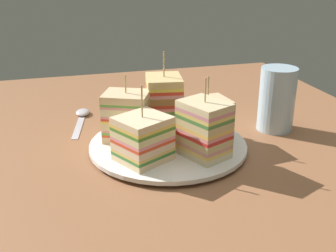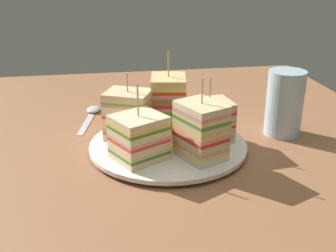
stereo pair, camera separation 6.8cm
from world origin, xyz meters
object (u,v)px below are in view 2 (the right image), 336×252
(sandwich_wedge_2, at_px, (168,102))
(sandwich_wedge_4, at_px, (139,137))
(sandwich_wedge_3, at_px, (129,115))
(drinking_glass, at_px, (284,108))
(sandwich_wedge_1, at_px, (209,120))
(spoon, at_px, (92,113))
(sandwich_wedge_0, at_px, (201,131))
(plate, at_px, (168,146))

(sandwich_wedge_2, bearing_deg, sandwich_wedge_4, -19.55)
(sandwich_wedge_3, height_order, drinking_glass, sandwich_wedge_3)
(sandwich_wedge_1, height_order, spoon, sandwich_wedge_1)
(sandwich_wedge_1, distance_m, sandwich_wedge_4, 0.13)
(sandwich_wedge_0, distance_m, drinking_glass, 0.20)
(plate, distance_m, sandwich_wedge_3, 0.08)
(plate, distance_m, drinking_glass, 0.22)
(sandwich_wedge_3, relative_size, spoon, 0.76)
(sandwich_wedge_1, bearing_deg, spoon, -50.39)
(sandwich_wedge_1, xyz_separation_m, spoon, (-0.18, -0.19, -0.04))
(plate, bearing_deg, sandwich_wedge_3, -120.63)
(sandwich_wedge_0, relative_size, sandwich_wedge_4, 1.06)
(drinking_glass, bearing_deg, sandwich_wedge_3, -90.31)
(sandwich_wedge_1, relative_size, sandwich_wedge_4, 0.91)
(sandwich_wedge_1, relative_size, drinking_glass, 0.92)
(sandwich_wedge_2, bearing_deg, plate, -0.77)
(plate, xyz_separation_m, sandwich_wedge_2, (-0.07, 0.01, 0.05))
(plate, distance_m, sandwich_wedge_0, 0.08)
(plate, bearing_deg, sandwich_wedge_0, 34.93)
(sandwich_wedge_2, xyz_separation_m, drinking_glass, (0.03, 0.20, -0.01))
(sandwich_wedge_0, xyz_separation_m, spoon, (-0.25, -0.16, -0.05))
(sandwich_wedge_1, xyz_separation_m, sandwich_wedge_2, (-0.06, -0.06, 0.01))
(sandwich_wedge_3, bearing_deg, spoon, 136.76)
(plate, xyz_separation_m, sandwich_wedge_4, (0.05, -0.05, 0.04))
(sandwich_wedge_1, height_order, sandwich_wedge_2, sandwich_wedge_2)
(sandwich_wedge_0, relative_size, spoon, 0.85)
(sandwich_wedge_0, xyz_separation_m, sandwich_wedge_3, (-0.09, -0.10, -0.00))
(sandwich_wedge_3, relative_size, sandwich_wedge_4, 0.95)
(sandwich_wedge_0, relative_size, drinking_glass, 1.07)
(sandwich_wedge_3, height_order, sandwich_wedge_4, sandwich_wedge_4)
(sandwich_wedge_4, bearing_deg, spoon, 78.66)
(sandwich_wedge_0, height_order, sandwich_wedge_4, sandwich_wedge_0)
(sandwich_wedge_0, bearing_deg, spoon, 9.47)
(sandwich_wedge_3, height_order, spoon, sandwich_wedge_3)
(plate, relative_size, spoon, 1.77)
(plate, bearing_deg, sandwich_wedge_1, 96.15)
(plate, relative_size, drinking_glass, 2.22)
(sandwich_wedge_1, bearing_deg, drinking_glass, -176.68)
(spoon, bearing_deg, sandwich_wedge_1, -121.57)
(plate, bearing_deg, sandwich_wedge_2, 170.00)
(sandwich_wedge_4, distance_m, spoon, 0.25)
(plate, bearing_deg, sandwich_wedge_4, -47.57)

